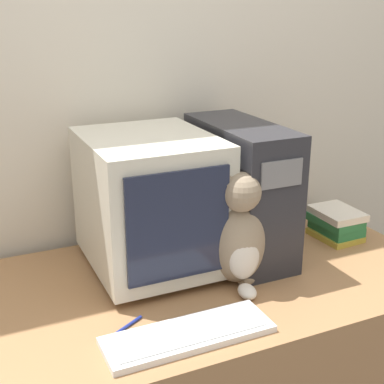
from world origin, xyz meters
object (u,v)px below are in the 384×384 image
keyboard (188,334)px  cat (238,235)px  pen (122,329)px  crt_monitor (150,202)px  book_stack (336,223)px  computer_tower (240,190)px

keyboard → cat: bearing=39.1°
keyboard → pen: keyboard is taller
crt_monitor → book_stack: crt_monitor is taller
cat → book_stack: bearing=26.4°
book_stack → keyboard: bearing=-154.8°
keyboard → book_stack: (0.75, 0.35, 0.04)m
computer_tower → book_stack: computer_tower is taller
cat → book_stack: 0.52m
computer_tower → keyboard: (-0.37, -0.40, -0.21)m
crt_monitor → computer_tower: (0.31, -0.02, 0.00)m
crt_monitor → pen: bearing=-122.2°
keyboard → pen: 0.17m
cat → book_stack: cat is taller
keyboard → pen: (-0.14, 0.10, -0.01)m
keyboard → computer_tower: bearing=47.3°
pen → crt_monitor: bearing=57.8°
crt_monitor → computer_tower: bearing=-3.2°
computer_tower → pen: 0.63m
keyboard → cat: 0.36m
crt_monitor → computer_tower: computer_tower is taller
keyboard → pen: size_ratio=3.34×
pen → keyboard: bearing=-34.5°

